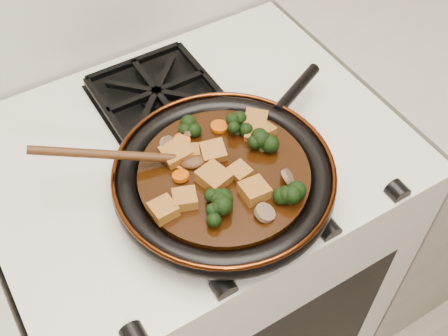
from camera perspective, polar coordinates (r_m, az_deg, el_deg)
stove at (r=1.41m, az=-2.46°, el=-9.85°), size 0.76×0.60×0.90m
burner_grate_front at (r=0.95m, az=0.76°, el=-2.55°), size 0.23×0.23×0.03m
burner_grate_back at (r=1.12m, az=-6.82°, el=7.36°), size 0.23×0.23×0.03m
skillet at (r=0.94m, az=0.07°, el=-0.93°), size 0.48×0.37×0.05m
braising_sauce at (r=0.93m, az=0.00°, el=-0.81°), size 0.29×0.29×0.02m
tofu_cube_0 at (r=0.91m, az=-1.07°, el=-1.00°), size 0.06×0.06×0.03m
tofu_cube_1 at (r=0.99m, az=3.22°, el=4.84°), size 0.05×0.06×0.03m
tofu_cube_2 at (r=0.97m, az=3.42°, el=3.34°), size 0.05×0.05×0.03m
tofu_cube_3 at (r=0.94m, az=-1.08°, el=1.60°), size 0.05×0.05×0.03m
tofu_cube_4 at (r=0.94m, az=-3.59°, el=1.54°), size 0.05×0.04×0.02m
tofu_cube_5 at (r=0.94m, az=-4.83°, el=1.47°), size 0.05×0.04×0.03m
tofu_cube_6 at (r=0.89m, az=3.10°, el=-2.34°), size 0.04×0.04×0.03m
tofu_cube_7 at (r=0.98m, az=3.97°, el=3.74°), size 0.04×0.04×0.03m
tofu_cube_8 at (r=0.88m, az=-4.00°, el=-3.17°), size 0.05×0.05×0.02m
tofu_cube_9 at (r=0.92m, az=1.66°, el=-0.46°), size 0.04×0.04×0.02m
tofu_cube_10 at (r=0.88m, az=-6.17°, el=-4.24°), size 0.04×0.04×0.02m
broccoli_floret_0 at (r=0.88m, az=-0.15°, el=-3.14°), size 0.08×0.08×0.07m
broccoli_floret_1 at (r=0.86m, az=-0.70°, el=-4.40°), size 0.08×0.08×0.06m
broccoli_floret_2 at (r=0.89m, az=6.82°, el=-3.08°), size 0.07×0.06×0.06m
broccoli_floret_3 at (r=0.95m, az=3.92°, el=2.32°), size 0.07×0.07×0.07m
broccoli_floret_4 at (r=0.97m, az=1.39°, el=4.01°), size 0.07×0.07×0.06m
broccoli_floret_5 at (r=0.98m, az=-3.59°, el=4.18°), size 0.08×0.09×0.07m
carrot_coin_0 at (r=1.00m, az=3.07°, el=4.81°), size 0.03×0.03×0.02m
carrot_coin_1 at (r=0.92m, az=-4.43°, el=-0.82°), size 0.03×0.03×0.01m
carrot_coin_2 at (r=0.96m, az=-4.30°, el=2.74°), size 0.03×0.03×0.02m
carrot_coin_3 at (r=0.94m, az=-4.33°, el=0.66°), size 0.03×0.03×0.02m
carrot_coin_4 at (r=0.89m, az=-0.31°, el=-2.91°), size 0.03×0.03×0.02m
carrot_coin_5 at (r=0.99m, az=-0.49°, el=4.21°), size 0.03×0.03×0.01m
mushroom_slice_0 at (r=0.91m, az=6.59°, el=-0.97°), size 0.03×0.04×0.03m
mushroom_slice_1 at (r=0.87m, az=4.16°, el=-4.55°), size 0.05×0.05×0.02m
mushroom_slice_2 at (r=0.96m, az=-5.63°, el=2.19°), size 0.05×0.05×0.03m
mushroom_slice_3 at (r=0.98m, az=-3.51°, el=3.86°), size 0.04×0.04×0.02m
wooden_spoon at (r=0.92m, az=-7.86°, el=1.14°), size 0.16×0.09×0.26m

